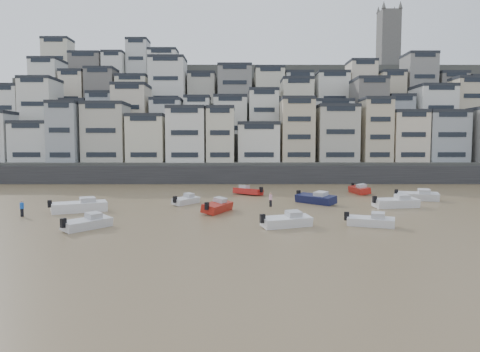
{
  "coord_description": "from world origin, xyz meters",
  "views": [
    {
      "loc": [
        7.32,
        -18.93,
        7.53
      ],
      "look_at": [
        7.42,
        30.0,
        4.0
      ],
      "focal_mm": 32.0,
      "sensor_mm": 36.0,
      "label": 1
    }
  ],
  "objects_px": {
    "boat_f": "(186,199)",
    "boat_g": "(418,195)",
    "boat_h": "(248,190)",
    "boat_j": "(87,222)",
    "boat_d": "(396,201)",
    "boat_e": "(316,197)",
    "boat_a": "(287,220)",
    "person_pink": "(271,200)",
    "boat_k": "(79,204)",
    "boat_b": "(371,220)",
    "boat_i": "(359,189)",
    "person_blue": "(22,208)",
    "boat_c": "(217,205)"
  },
  "relations": [
    {
      "from": "boat_f",
      "to": "boat_g",
      "type": "height_order",
      "value": "boat_g"
    },
    {
      "from": "boat_h",
      "to": "boat_j",
      "type": "relative_size",
      "value": 1.06
    },
    {
      "from": "boat_d",
      "to": "boat_h",
      "type": "xyz_separation_m",
      "value": [
        -17.61,
        13.63,
        -0.1
      ]
    },
    {
      "from": "boat_e",
      "to": "boat_j",
      "type": "relative_size",
      "value": 1.21
    },
    {
      "from": "boat_a",
      "to": "boat_g",
      "type": "xyz_separation_m",
      "value": [
        19.99,
        18.99,
        0.09
      ]
    },
    {
      "from": "person_pink",
      "to": "boat_k",
      "type": "bearing_deg",
      "value": -169.1
    },
    {
      "from": "boat_a",
      "to": "boat_h",
      "type": "height_order",
      "value": "boat_h"
    },
    {
      "from": "boat_h",
      "to": "boat_a",
      "type": "bearing_deg",
      "value": 135.73
    },
    {
      "from": "boat_b",
      "to": "boat_f",
      "type": "distance_m",
      "value": 24.22
    },
    {
      "from": "boat_h",
      "to": "boat_i",
      "type": "xyz_separation_m",
      "value": [
        17.42,
        1.53,
        0.06
      ]
    },
    {
      "from": "boat_h",
      "to": "person_blue",
      "type": "relative_size",
      "value": 3.02
    },
    {
      "from": "boat_j",
      "to": "boat_g",
      "type": "bearing_deg",
      "value": -26.69
    },
    {
      "from": "boat_c",
      "to": "boat_d",
      "type": "xyz_separation_m",
      "value": [
        21.39,
        3.45,
        0.06
      ]
    },
    {
      "from": "boat_b",
      "to": "person_pink",
      "type": "xyz_separation_m",
      "value": [
        -8.37,
        12.82,
        0.24
      ]
    },
    {
      "from": "boat_c",
      "to": "boat_j",
      "type": "relative_size",
      "value": 1.12
    },
    {
      "from": "boat_b",
      "to": "boat_j",
      "type": "bearing_deg",
      "value": -156.76
    },
    {
      "from": "boat_d",
      "to": "person_blue",
      "type": "relative_size",
      "value": 3.46
    },
    {
      "from": "boat_i",
      "to": "boat_b",
      "type": "bearing_deg",
      "value": -19.89
    },
    {
      "from": "boat_c",
      "to": "boat_g",
      "type": "relative_size",
      "value": 0.95
    },
    {
      "from": "boat_a",
      "to": "boat_i",
      "type": "relative_size",
      "value": 0.92
    },
    {
      "from": "boat_g",
      "to": "boat_k",
      "type": "bearing_deg",
      "value": -152.34
    },
    {
      "from": "boat_a",
      "to": "boat_c",
      "type": "relative_size",
      "value": 0.93
    },
    {
      "from": "boat_c",
      "to": "boat_d",
      "type": "bearing_deg",
      "value": -58.36
    },
    {
      "from": "boat_f",
      "to": "boat_j",
      "type": "xyz_separation_m",
      "value": [
        -6.87,
        -16.2,
        0.04
      ]
    },
    {
      "from": "boat_a",
      "to": "boat_d",
      "type": "distance_m",
      "value": 19.06
    },
    {
      "from": "boat_c",
      "to": "boat_g",
      "type": "xyz_separation_m",
      "value": [
        26.81,
        10.15,
        0.04
      ]
    },
    {
      "from": "boat_c",
      "to": "person_pink",
      "type": "xyz_separation_m",
      "value": [
        6.3,
        4.33,
        0.11
      ]
    },
    {
      "from": "boat_i",
      "to": "person_blue",
      "type": "xyz_separation_m",
      "value": [
        -41.74,
        -21.49,
        0.1
      ]
    },
    {
      "from": "boat_b",
      "to": "boat_h",
      "type": "height_order",
      "value": "boat_h"
    },
    {
      "from": "boat_c",
      "to": "boat_f",
      "type": "distance_m",
      "value": 7.83
    },
    {
      "from": "person_pink",
      "to": "boat_e",
      "type": "bearing_deg",
      "value": 24.52
    },
    {
      "from": "boat_d",
      "to": "boat_h",
      "type": "relative_size",
      "value": 1.15
    },
    {
      "from": "boat_i",
      "to": "boat_e",
      "type": "bearing_deg",
      "value": -43.96
    },
    {
      "from": "boat_c",
      "to": "boat_h",
      "type": "height_order",
      "value": "boat_c"
    },
    {
      "from": "boat_b",
      "to": "boat_a",
      "type": "bearing_deg",
      "value": -156.88
    },
    {
      "from": "boat_d",
      "to": "boat_j",
      "type": "xyz_separation_m",
      "value": [
        -32.61,
        -13.14,
        -0.14
      ]
    },
    {
      "from": "boat_j",
      "to": "person_pink",
      "type": "height_order",
      "value": "person_pink"
    },
    {
      "from": "boat_f",
      "to": "boat_j",
      "type": "distance_m",
      "value": 17.6
    },
    {
      "from": "boat_h",
      "to": "person_blue",
      "type": "xyz_separation_m",
      "value": [
        -24.33,
        -19.96,
        0.15
      ]
    },
    {
      "from": "boat_j",
      "to": "boat_k",
      "type": "distance_m",
      "value": 10.73
    },
    {
      "from": "boat_d",
      "to": "person_blue",
      "type": "bearing_deg",
      "value": 177.01
    },
    {
      "from": "boat_f",
      "to": "boat_c",
      "type": "bearing_deg",
      "value": -115.16
    },
    {
      "from": "boat_h",
      "to": "boat_i",
      "type": "distance_m",
      "value": 17.48
    },
    {
      "from": "boat_i",
      "to": "boat_f",
      "type": "bearing_deg",
      "value": -71.0
    },
    {
      "from": "boat_c",
      "to": "boat_d",
      "type": "relative_size",
      "value": 0.93
    },
    {
      "from": "boat_g",
      "to": "boat_i",
      "type": "xyz_separation_m",
      "value": [
        -5.6,
        8.46,
        -0.02
      ]
    },
    {
      "from": "boat_d",
      "to": "person_blue",
      "type": "xyz_separation_m",
      "value": [
        -41.93,
        -6.33,
        0.05
      ]
    },
    {
      "from": "boat_g",
      "to": "boat_d",
      "type": "bearing_deg",
      "value": -114.59
    },
    {
      "from": "boat_g",
      "to": "boat_j",
      "type": "xyz_separation_m",
      "value": [
        -38.02,
        -19.84,
        -0.12
      ]
    },
    {
      "from": "boat_d",
      "to": "boat_e",
      "type": "height_order",
      "value": "boat_e"
    }
  ]
}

